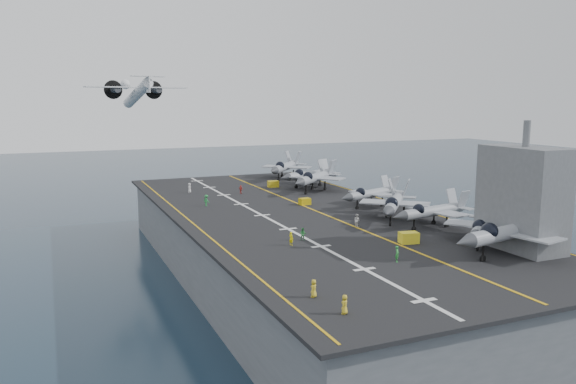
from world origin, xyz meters
name	(u,v)px	position (x,y,z in m)	size (l,w,h in m)	color
ground	(298,276)	(0.00, 0.00, 0.00)	(500.00, 500.00, 0.00)	#142135
hull	(298,246)	(0.00, 0.00, 5.00)	(36.00, 90.00, 10.00)	#56595E
flight_deck	(298,214)	(0.00, 0.00, 10.20)	(38.00, 92.00, 0.40)	black
foul_line	(315,211)	(3.00, 0.00, 10.42)	(0.35, 90.00, 0.02)	gold
landing_centerline	(262,215)	(-6.00, 0.00, 10.42)	(0.50, 90.00, 0.02)	silver
deck_edge_port	(191,221)	(-17.00, 0.00, 10.42)	(0.25, 90.00, 0.02)	gold
deck_edge_stbd	(398,204)	(18.50, 0.00, 10.42)	(0.25, 90.00, 0.02)	gold
island_superstructure	(523,186)	(15.00, -30.00, 17.90)	(5.00, 10.00, 15.00)	#56595E
fighter_jet_0	(509,231)	(11.69, -31.57, 13.18)	(17.84, 13.71, 5.56)	#9BA2A9
fighter_jet_1	(483,224)	(12.73, -26.39, 12.77)	(16.33, 15.79, 4.75)	#98A1A7
fighter_jet_2	(434,210)	(12.91, -16.65, 12.77)	(15.20, 11.63, 4.75)	#9FA5AF
fighter_jet_3	(394,202)	(10.56, -10.60, 13.03)	(17.49, 18.06, 5.25)	#9DA4AE
fighter_jet_4	(372,193)	(13.16, -0.25, 12.70)	(15.43, 12.76, 4.60)	#A2ABB3
fighter_jet_6	(315,177)	(11.59, 17.72, 13.15)	(18.90, 18.35, 5.50)	#9299A2
fighter_jet_7	(311,174)	(13.49, 23.82, 12.93)	(16.96, 14.03, 5.05)	gray
fighter_jet_8	(285,166)	(13.00, 35.86, 13.22)	(18.88, 19.34, 5.64)	#9DA5AB
tow_cart_a	(409,238)	(4.58, -22.75, 11.08)	(2.49, 1.86, 1.35)	yellow
tow_cart_b	(305,201)	(3.66, 5.42, 10.95)	(1.93, 1.33, 1.10)	#C0A209
tow_cart_c	(273,184)	(5.92, 25.39, 11.03)	(2.21, 1.52, 1.27)	gold
crew_0	(314,288)	(-14.41, -35.40, 11.21)	(1.17, 1.12, 1.63)	gold
crew_1	(291,238)	(-9.04, -18.03, 11.23)	(1.03, 1.19, 1.66)	#F8E408
crew_2	(303,234)	(-6.73, -16.45, 11.20)	(1.13, 0.97, 1.60)	#277D37
crew_3	(206,200)	(-11.75, 10.79, 11.34)	(1.18, 1.34, 1.88)	#208639
crew_4	(241,189)	(-2.56, 20.43, 11.20)	(0.99, 1.14, 1.59)	red
crew_5	(189,188)	(-11.15, 25.17, 11.32)	(1.02, 1.27, 1.85)	silver
crew_6	(397,254)	(-1.36, -29.03, 11.28)	(1.17, 1.28, 1.77)	green
crew_7	(357,220)	(3.25, -12.50, 11.31)	(0.91, 1.20, 1.82)	silver
transport_plane	(138,93)	(-15.99, 52.10, 29.15)	(25.39, 19.55, 5.42)	silver
crew_8	(345,304)	(-13.82, -39.94, 11.21)	(1.17, 1.12, 1.63)	gold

